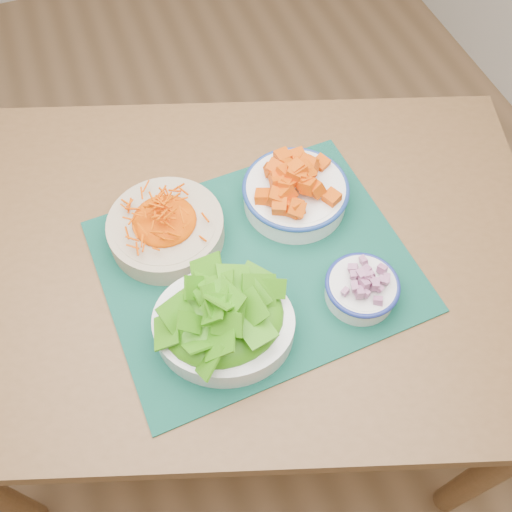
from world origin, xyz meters
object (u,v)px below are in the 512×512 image
(placemat, at_px, (256,265))
(table, at_px, (232,276))
(carrot_bowl, at_px, (165,225))
(lettuce_bowl, at_px, (223,319))
(onion_bowl, at_px, (362,286))
(squash_bowl, at_px, (296,187))

(placemat, bearing_deg, table, 121.36)
(placemat, bearing_deg, carrot_bowl, 136.10)
(placemat, relative_size, lettuce_bowl, 1.85)
(carrot_bowl, xyz_separation_m, onion_bowl, (0.30, -0.24, -0.01))
(placemat, distance_m, squash_bowl, 0.17)
(table, relative_size, placemat, 2.52)
(squash_bowl, bearing_deg, table, -158.46)
(table, bearing_deg, squash_bowl, 39.15)
(placemat, xyz_separation_m, squash_bowl, (0.12, 0.11, 0.05))
(carrot_bowl, bearing_deg, placemat, -39.97)
(placemat, height_order, squash_bowl, squash_bowl)
(squash_bowl, distance_m, onion_bowl, 0.24)
(table, bearing_deg, onion_bowl, -25.08)
(table, height_order, placemat, placemat)
(carrot_bowl, distance_m, lettuce_bowl, 0.23)
(placemat, bearing_deg, squash_bowl, 38.38)
(placemat, xyz_separation_m, carrot_bowl, (-0.14, 0.12, 0.04))
(carrot_bowl, height_order, lettuce_bowl, lettuce_bowl)
(placemat, xyz_separation_m, lettuce_bowl, (-0.10, -0.11, 0.06))
(table, bearing_deg, lettuce_bowl, -93.87)
(carrot_bowl, distance_m, onion_bowl, 0.38)
(table, xyz_separation_m, onion_bowl, (0.19, -0.18, 0.13))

